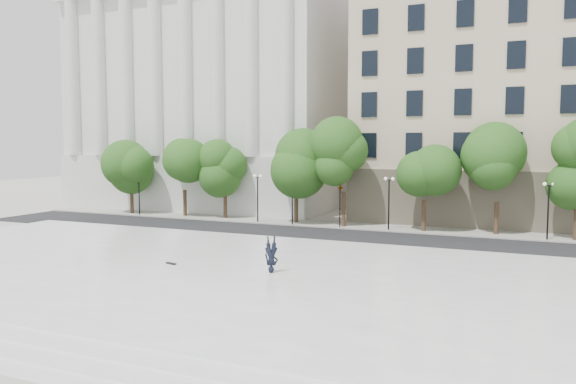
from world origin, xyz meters
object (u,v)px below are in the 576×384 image
traffic_light_west (292,184)px  person_lying (271,268)px  traffic_light_east (340,185)px  skateboard (171,263)px

traffic_light_west → person_lying: traffic_light_west is taller
traffic_light_west → traffic_light_east: traffic_light_east is taller
traffic_light_west → traffic_light_east: (4.41, -0.00, 0.04)m
traffic_light_west → skateboard: bearing=-87.8°
person_lying → traffic_light_west: bearing=78.7°
traffic_light_east → skateboard: size_ratio=5.90×
traffic_light_east → skateboard: traffic_light_east is taller
traffic_light_east → person_lying: bearing=-82.7°
skateboard → person_lying: bearing=17.2°
person_lying → traffic_light_east: bearing=66.1°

